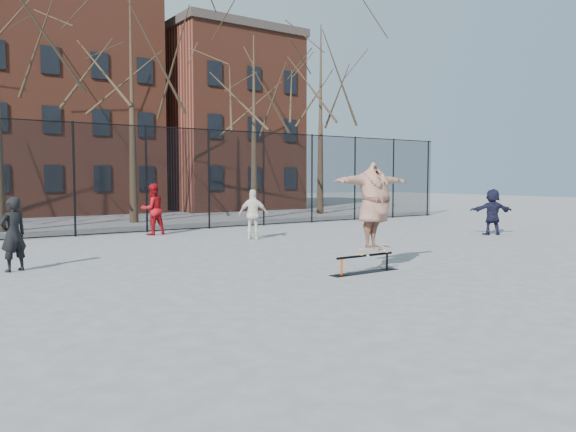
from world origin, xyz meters
TOP-DOWN VIEW (x-y plane):
  - ground at (0.00, 0.00)m, footprint 100.00×100.00m
  - skate_rail at (1.79, 1.76)m, footprint 1.80×0.28m
  - skateboard at (2.05, 1.76)m, footprint 0.76×0.18m
  - skater at (2.05, 1.76)m, footprint 2.35×0.79m
  - bystander_black at (-4.43, 6.32)m, footprint 0.70×0.59m
  - bystander_red at (1.03, 12.00)m, footprint 0.97×0.79m
  - bystander_white at (3.24, 8.73)m, footprint 1.03×0.90m
  - bystander_navy at (11.00, 5.00)m, footprint 1.56×1.23m
  - fence at (-0.01, 13.00)m, footprint 34.03×0.07m
  - tree_row at (-0.25, 17.15)m, footprint 33.66×7.46m
  - rowhouses at (0.72, 26.00)m, footprint 29.00×7.00m

SIDE VIEW (x-z plane):
  - ground at x=0.00m, z-range 0.00..0.00m
  - skate_rail at x=1.79m, z-range -0.04..0.35m
  - skateboard at x=2.05m, z-range 0.40..0.49m
  - bystander_black at x=-4.43m, z-range 0.00..1.64m
  - bystander_navy at x=11.00m, z-range 0.00..1.66m
  - bystander_white at x=3.24m, z-range 0.00..1.66m
  - bystander_red at x=1.03m, z-range 0.00..1.84m
  - skater at x=2.05m, z-range 0.49..2.37m
  - fence at x=-0.01m, z-range 0.05..4.05m
  - rowhouses at x=0.72m, z-range -0.44..12.56m
  - tree_row at x=-0.25m, z-range 2.02..12.69m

